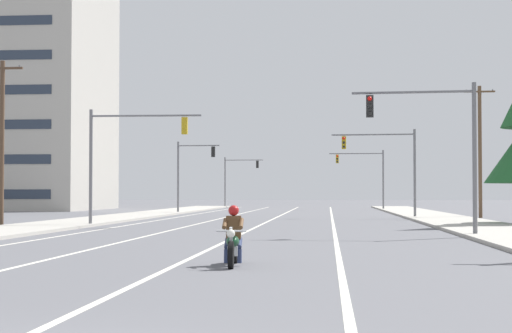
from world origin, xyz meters
The scene contains 15 objects.
lane_stripe_center centered at (-0.27, 45.00, 0.00)m, with size 0.16×100.00×0.01m, color beige.
lane_stripe_left centered at (-3.94, 45.00, 0.00)m, with size 0.16×100.00×0.01m, color beige.
lane_stripe_right centered at (3.71, 45.00, 0.00)m, with size 0.16×100.00×0.01m, color beige.
lane_stripe_far_left centered at (-7.45, 45.00, 0.00)m, with size 0.16×100.00×0.01m, color beige.
sidewalk_kerb_right centered at (10.95, 40.00, 0.07)m, with size 4.40×110.00×0.14m, color #ADA89E.
sidewalk_kerb_left centered at (-10.95, 40.00, 0.07)m, with size 4.40×110.00×0.14m, color #ADA89E.
motorcycle_with_rider centered at (1.13, 11.99, 0.59)m, with size 0.70×2.19×1.46m.
traffic_signal_near_right centered at (7.87, 25.84, 4.10)m, with size 4.96×0.49×6.20m.
traffic_signal_near_left centered at (-7.36, 35.00, 4.17)m, with size 6.01×0.38×6.20m.
traffic_signal_mid_right centered at (7.73, 50.24, 4.16)m, with size 5.84×0.52×6.20m.
traffic_signal_mid_left centered at (-8.47, 62.56, 4.02)m, with size 3.72×0.41×6.20m.
traffic_signal_far_right centered at (7.48, 78.18, 4.14)m, with size 5.64×0.37×6.20m.
traffic_signal_far_left centered at (-7.95, 94.02, 4.10)m, with size 4.87×0.37×6.20m.
utility_pole_left_near centered at (-13.99, 34.92, 4.64)m, with size 2.22×0.26×8.86m.
utility_pole_right_far centered at (14.11, 51.32, 4.87)m, with size 2.16×0.26×9.32m.
Camera 1 is at (3.43, -7.89, 1.76)m, focal length 57.99 mm.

